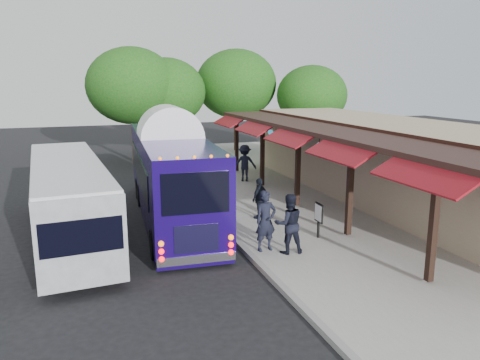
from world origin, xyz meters
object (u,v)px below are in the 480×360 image
object	(u,v)px
coach_bus	(171,172)
ped_a	(266,221)
ped_c	(260,198)
sign_board	(319,214)
ped_d	(245,163)
ped_b	(289,224)
city_bus	(69,197)

from	to	relation	value
coach_bus	ped_a	bearing A→B (deg)	-63.75
ped_c	sign_board	bearing A→B (deg)	74.85
coach_bus	ped_d	world-z (taller)	coach_bus
ped_b	sign_board	xyz separation A→B (m)	(1.55, 0.94, -0.12)
coach_bus	city_bus	world-z (taller)	coach_bus
city_bus	ped_a	world-z (taller)	city_bus
ped_c	sign_board	xyz separation A→B (m)	(1.06, -2.78, 0.03)
coach_bus	sign_board	xyz separation A→B (m)	(4.20, -4.35, -0.93)
ped_a	ped_d	distance (m)	10.26
ped_b	ped_d	size ratio (longest dim) A/B	0.98
city_bus	sign_board	world-z (taller)	city_bus
ped_b	ped_a	bearing A→B (deg)	-28.87
ped_a	ped_d	bearing A→B (deg)	67.82
city_bus	ped_a	distance (m)	6.88
coach_bus	ped_a	world-z (taller)	coach_bus
coach_bus	city_bus	bearing A→B (deg)	-158.47
coach_bus	ped_b	size ratio (longest dim) A/B	5.94
ped_c	ped_a	bearing A→B (deg)	35.75
sign_board	ped_a	bearing A→B (deg)	-164.88
ped_c	coach_bus	bearing A→B (deg)	-62.48
coach_bus	ped_c	xyz separation A→B (m)	(3.14, -1.57, -0.96)
city_bus	ped_c	xyz separation A→B (m)	(6.92, -0.33, -0.56)
ped_a	ped_c	distance (m)	3.48
sign_board	ped_c	bearing A→B (deg)	112.34
ped_c	ped_d	size ratio (longest dim) A/B	0.83
coach_bus	ped_c	bearing A→B (deg)	-23.12
ped_b	sign_board	world-z (taller)	ped_b
city_bus	ped_c	world-z (taller)	city_bus
city_bus	sign_board	distance (m)	8.58
sign_board	ped_b	bearing A→B (deg)	-147.16
ped_a	ped_d	world-z (taller)	ped_a
city_bus	ped_a	size ratio (longest dim) A/B	5.34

